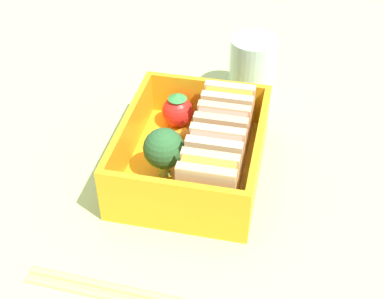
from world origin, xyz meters
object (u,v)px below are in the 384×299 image
sandwich_center_left (222,133)px  broccoli_floret (164,149)px  sandwich_left (228,112)px  strawberry_far_left (178,111)px  carrot_stick_left (168,141)px  carrot_stick_far_left (149,190)px  sandwich_center_right (208,184)px  drinking_glass (252,68)px  sandwich_center (215,157)px  chopstick_pair (150,298)px

sandwich_center_left → broccoli_floret: bearing=-49.8°
sandwich_left → strawberry_far_left: size_ratio=1.33×
carrot_stick_left → carrot_stick_far_left: (6.90, -0.03, -0.08)cm
broccoli_floret → strawberry_far_left: bearing=-176.0°
sandwich_left → sandwich_center_right: size_ratio=1.00×
sandwich_left → sandwich_center_right: bearing=0.0°
strawberry_far_left → drinking_glass: 10.75cm
sandwich_center → broccoli_floret: size_ratio=1.03×
sandwich_center_right → strawberry_far_left: size_ratio=1.33×
sandwich_center → sandwich_center_right: 3.47cm
broccoli_floret → sandwich_center: bearing=94.8°
sandwich_center_right → sandwich_left: bearing=180.0°
chopstick_pair → strawberry_far_left: bearing=-172.6°
broccoli_floret → carrot_stick_far_left: bearing=-12.1°
drinking_glass → strawberry_far_left: bearing=-36.5°
carrot_stick_left → chopstick_pair: bearing=9.3°
broccoli_floret → sandwich_center_right: bearing=55.9°
strawberry_far_left → broccoli_floret: (7.51, 0.53, 1.22)cm
strawberry_far_left → sandwich_center: bearing=35.5°
sandwich_center_left → sandwich_center: (3.47, 0.00, 0.00)cm
sandwich_center → carrot_stick_left: 6.49cm
sandwich_left → strawberry_far_left: bearing=-92.1°
sandwich_center → carrot_stick_far_left: size_ratio=1.24×
sandwich_center_right → drinking_glass: drinking_glass is taller
broccoli_floret → chopstick_pair: bearing=9.4°
sandwich_center → strawberry_far_left: 8.79cm
sandwich_center → carrot_stick_far_left: sandwich_center is taller
sandwich_left → drinking_glass: (-8.81, 1.30, -0.19)cm
carrot_stick_far_left → chopstick_pair: size_ratio=0.20×
sandwich_left → sandwich_center_right: same height
sandwich_left → sandwich_center_left: size_ratio=1.00×
sandwich_left → strawberry_far_left: (-0.18, -5.08, -0.80)cm
sandwich_center_right → broccoli_floret: (-3.08, -4.55, 0.42)cm
sandwich_center → sandwich_left: bearing=180.0°
sandwich_center → strawberry_far_left: bearing=-144.5°
sandwich_center → carrot_stick_far_left: bearing=-56.7°
broccoli_floret → drinking_glass: size_ratio=0.69×
carrot_stick_left → sandwich_center_right: bearing=36.6°
broccoli_floret → drinking_glass: bearing=160.1°
strawberry_far_left → sandwich_center_right: bearing=25.6°
sandwich_center_left → carrot_stick_left: (-0.02, -5.17, -1.80)cm
sandwich_center_left → sandwich_center: 3.47cm
sandwich_left → carrot_stick_far_left: sandwich_left is taller
carrot_stick_left → chopstick_pair: 16.82cm
sandwich_center → sandwich_center_right: size_ratio=1.00×
strawberry_far_left → broccoli_floret: broccoli_floret is taller
sandwich_center_left → carrot_stick_far_left: size_ratio=1.24×
sandwich_center_left → drinking_glass: bearing=174.0°
carrot_stick_left → sandwich_center_left: bearing=89.8°
sandwich_center → drinking_glass: (-15.75, 1.30, -0.19)cm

